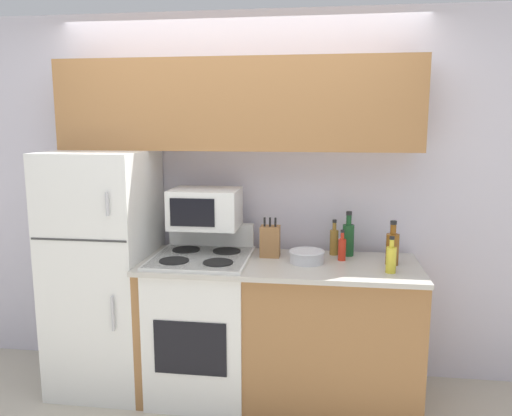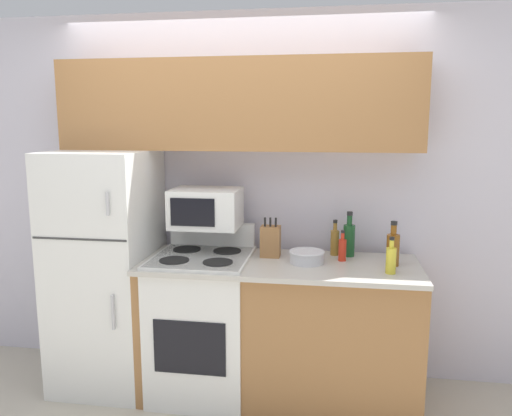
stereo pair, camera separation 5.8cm
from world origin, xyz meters
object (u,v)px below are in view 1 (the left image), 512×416
object	(u,v)px
refrigerator	(105,270)
bottle_vinegar	(334,241)
stove	(203,322)
knife_block	(270,241)
bowl	(307,256)
bottle_cooking_spray	(391,258)
bottle_hot_sauce	(342,249)
bottle_wine_green	(348,238)
microwave	(205,208)
bottle_whiskey	(392,248)

from	to	relation	value
refrigerator	bottle_vinegar	xyz separation A→B (m)	(1.54, 0.19, 0.21)
stove	knife_block	world-z (taller)	knife_block
knife_block	bowl	xyz separation A→B (m)	(0.25, -0.12, -0.06)
bottle_cooking_spray	bowl	bearing A→B (deg)	163.32
stove	bottle_hot_sauce	world-z (taller)	bottle_hot_sauce
bowl	refrigerator	bearing A→B (deg)	178.85
bowl	bottle_cooking_spray	xyz separation A→B (m)	(0.50, -0.15, 0.05)
bottle_wine_green	bottle_hot_sauce	world-z (taller)	bottle_wine_green
microwave	bottle_vinegar	size ratio (longest dim) A/B	1.89
bottle_vinegar	bottle_hot_sauce	distance (m)	0.14
bottle_wine_green	bottle_whiskey	world-z (taller)	bottle_wine_green
bottle_vinegar	microwave	bearing A→B (deg)	-174.05
microwave	stove	bearing A→B (deg)	-89.32
knife_block	bottle_vinegar	bearing A→B (deg)	13.41
refrigerator	microwave	world-z (taller)	refrigerator
bottle_hot_sauce	bowl	bearing A→B (deg)	-159.90
bowl	bottle_cooking_spray	bearing A→B (deg)	-16.68
microwave	knife_block	xyz separation A→B (m)	(0.44, -0.01, -0.21)
refrigerator	bottle_vinegar	bearing A→B (deg)	6.98
bottle_vinegar	bottle_whiskey	distance (m)	0.41
bottle_vinegar	bottle_cooking_spray	xyz separation A→B (m)	(0.33, -0.37, -0.01)
microwave	bottle_cooking_spray	bearing A→B (deg)	-13.15
microwave	bottle_whiskey	size ratio (longest dim) A/B	1.62
bottle_wine_green	bottle_whiskey	xyz separation A→B (m)	(0.26, -0.18, -0.01)
bowl	bottle_cooking_spray	world-z (taller)	bottle_cooking_spray
bottle_whiskey	microwave	bearing A→B (deg)	175.12
stove	bottle_hot_sauce	size ratio (longest dim) A/B	5.51
knife_block	bottle_cooking_spray	xyz separation A→B (m)	(0.75, -0.27, -0.02)
refrigerator	bottle_whiskey	bearing A→B (deg)	-0.13
knife_block	bottle_cooking_spray	distance (m)	0.79
bowl	bottle_whiskey	bearing A→B (deg)	2.51
stove	bottle_wine_green	size ratio (longest dim) A/B	3.67
stove	bottle_whiskey	world-z (taller)	bottle_whiskey
stove	bowl	size ratio (longest dim) A/B	4.81
bottle_hot_sauce	bottle_vinegar	bearing A→B (deg)	109.73
stove	knife_block	distance (m)	0.71
stove	bowl	world-z (taller)	stove
bottle_wine_green	bottle_vinegar	size ratio (longest dim) A/B	1.25
bottle_cooking_spray	microwave	bearing A→B (deg)	166.85
stove	bottle_wine_green	world-z (taller)	bottle_wine_green
bottle_cooking_spray	bottle_wine_green	bearing A→B (deg)	123.23
knife_block	bowl	distance (m)	0.28
bowl	bottle_vinegar	xyz separation A→B (m)	(0.17, 0.22, 0.05)
bottle_hot_sauce	bottle_whiskey	xyz separation A→B (m)	(0.31, -0.06, 0.03)
microwave	bottle_hot_sauce	size ratio (longest dim) A/B	2.27
bottle_vinegar	bottle_whiskey	size ratio (longest dim) A/B	0.86
bottle_wine_green	bottle_vinegar	distance (m)	0.10
knife_block	bottle_hot_sauce	xyz separation A→B (m)	(0.47, -0.03, -0.03)
bottle_vinegar	bottle_cooking_spray	world-z (taller)	bottle_vinegar
bowl	bottle_wine_green	distance (m)	0.35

